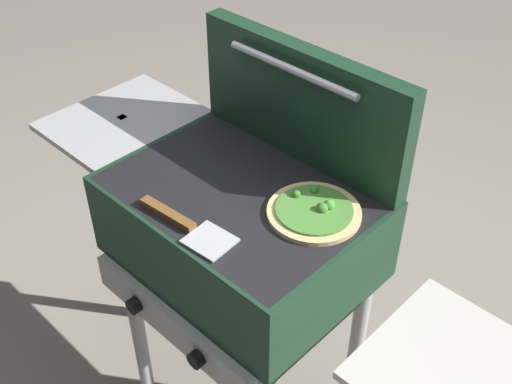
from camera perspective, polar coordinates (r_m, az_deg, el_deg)
grill at (r=1.63m, az=-1.73°, el=-3.60°), size 0.96×0.53×0.90m
grill_lid_open at (r=1.58m, az=4.14°, el=8.02°), size 0.63×0.08×0.30m
pizza_veggie at (r=1.46m, az=5.29°, el=-1.72°), size 0.22×0.22×0.04m
spatula at (r=1.43m, az=-6.44°, el=-2.97°), size 0.26×0.10×0.02m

